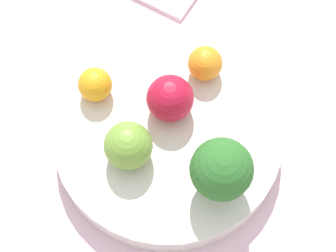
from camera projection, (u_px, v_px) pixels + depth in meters
name	position (u px, v px, depth m)	size (l,w,h in m)	color
ground_plane	(168.00, 149.00, 0.66)	(6.00, 6.00, 0.00)	gray
table_surface	(168.00, 146.00, 0.65)	(1.20, 1.20, 0.02)	silver
bowl	(168.00, 136.00, 0.63)	(0.25, 0.25, 0.03)	silver
broccoli	(221.00, 170.00, 0.55)	(0.06, 0.06, 0.08)	#8CB76B
apple_red	(128.00, 146.00, 0.58)	(0.05, 0.05, 0.05)	olive
apple_green	(170.00, 98.00, 0.60)	(0.05, 0.05, 0.05)	#B7142D
orange_front	(205.00, 63.00, 0.62)	(0.04, 0.04, 0.04)	orange
orange_back	(95.00, 84.00, 0.61)	(0.04, 0.04, 0.04)	orange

